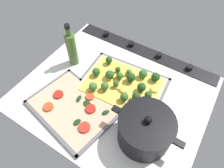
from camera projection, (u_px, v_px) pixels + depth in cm
name	position (u px, v px, depth cm)	size (l,w,h in cm)	color
ground_plane	(114.00, 93.00, 84.99)	(74.79, 63.63, 3.00)	silver
stove_control_panel	(144.00, 51.00, 97.99)	(71.80, 7.00, 2.60)	black
baking_tray_front	(122.00, 86.00, 84.94)	(37.09, 28.94, 1.30)	slate
broccoli_pizza	(123.00, 83.00, 83.55)	(34.51, 26.36, 5.96)	beige
baking_tray_back	(73.00, 108.00, 78.44)	(36.52, 29.53, 1.30)	slate
veggie_pizza_back	(73.00, 107.00, 77.82)	(33.70, 26.71, 1.90)	#DDAD8C
cooking_pot	(145.00, 130.00, 66.78)	(25.64, 18.81, 14.35)	black
oil_bottle	(72.00, 48.00, 87.42)	(4.43, 4.43, 20.81)	#476B2D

